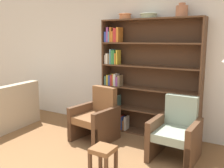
{
  "coord_description": "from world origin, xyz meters",
  "views": [
    {
      "loc": [
        1.73,
        -1.64,
        1.74
      ],
      "look_at": [
        -0.49,
        2.13,
        0.95
      ],
      "focal_mm": 40.0,
      "sensor_mm": 36.0,
      "label": 1
    }
  ],
  "objects_px": {
    "footstool": "(103,153)",
    "armchair_leather": "(96,117)",
    "vase_tall": "(182,11)",
    "armchair_cushioned": "(176,132)",
    "bookshelf": "(141,79)",
    "bowl_copper": "(125,16)",
    "bowl_slate": "(149,16)"
  },
  "relations": [
    {
      "from": "footstool",
      "to": "armchair_leather",
      "type": "bearing_deg",
      "value": 128.01
    },
    {
      "from": "vase_tall",
      "to": "footstool",
      "type": "xyz_separation_m",
      "value": [
        -0.49,
        -1.61,
        -1.9
      ]
    },
    {
      "from": "vase_tall",
      "to": "armchair_cushioned",
      "type": "xyz_separation_m",
      "value": [
        0.18,
        -0.66,
        -1.8
      ]
    },
    {
      "from": "bookshelf",
      "to": "vase_tall",
      "type": "distance_m",
      "value": 1.36
    },
    {
      "from": "bowl_copper",
      "to": "bowl_slate",
      "type": "height_order",
      "value": "bowl_copper"
    },
    {
      "from": "armchair_leather",
      "to": "bowl_copper",
      "type": "bearing_deg",
      "value": -99.18
    },
    {
      "from": "armchair_leather",
      "to": "footstool",
      "type": "xyz_separation_m",
      "value": [
        0.74,
        -0.94,
        -0.1
      ]
    },
    {
      "from": "bookshelf",
      "to": "footstool",
      "type": "height_order",
      "value": "bookshelf"
    },
    {
      "from": "bowl_copper",
      "to": "vase_tall",
      "type": "height_order",
      "value": "vase_tall"
    },
    {
      "from": "bowl_copper",
      "to": "armchair_cushioned",
      "type": "bearing_deg",
      "value": -28.82
    },
    {
      "from": "armchair_leather",
      "to": "armchair_cushioned",
      "type": "distance_m",
      "value": 1.4
    },
    {
      "from": "bookshelf",
      "to": "armchair_cushioned",
      "type": "distance_m",
      "value": 1.27
    },
    {
      "from": "armchair_cushioned",
      "to": "footstool",
      "type": "relative_size",
      "value": 2.41
    },
    {
      "from": "vase_tall",
      "to": "armchair_leather",
      "type": "height_order",
      "value": "vase_tall"
    },
    {
      "from": "bowl_copper",
      "to": "armchair_cushioned",
      "type": "height_order",
      "value": "bowl_copper"
    },
    {
      "from": "bowl_slate",
      "to": "vase_tall",
      "type": "height_order",
      "value": "vase_tall"
    },
    {
      "from": "bowl_copper",
      "to": "bookshelf",
      "type": "bearing_deg",
      "value": 3.44
    },
    {
      "from": "bookshelf",
      "to": "bowl_slate",
      "type": "height_order",
      "value": "bowl_slate"
    },
    {
      "from": "bowl_copper",
      "to": "armchair_cushioned",
      "type": "relative_size",
      "value": 0.25
    },
    {
      "from": "bookshelf",
      "to": "bowl_slate",
      "type": "relative_size",
      "value": 7.1
    },
    {
      "from": "bookshelf",
      "to": "armchair_leather",
      "type": "bearing_deg",
      "value": -127.96
    },
    {
      "from": "vase_tall",
      "to": "bookshelf",
      "type": "bearing_deg",
      "value": 178.36
    },
    {
      "from": "bookshelf",
      "to": "armchair_cushioned",
      "type": "relative_size",
      "value": 2.31
    },
    {
      "from": "bookshelf",
      "to": "bowl_slate",
      "type": "bearing_deg",
      "value": -9.05
    },
    {
      "from": "bowl_slate",
      "to": "vase_tall",
      "type": "relative_size",
      "value": 1.36
    },
    {
      "from": "vase_tall",
      "to": "armchair_cushioned",
      "type": "relative_size",
      "value": 0.24
    },
    {
      "from": "vase_tall",
      "to": "armchair_cushioned",
      "type": "height_order",
      "value": "vase_tall"
    },
    {
      "from": "bookshelf",
      "to": "armchair_leather",
      "type": "xyz_separation_m",
      "value": [
        -0.53,
        -0.68,
        -0.63
      ]
    },
    {
      "from": "bookshelf",
      "to": "footstool",
      "type": "relative_size",
      "value": 5.58
    },
    {
      "from": "bowl_copper",
      "to": "bowl_slate",
      "type": "bearing_deg",
      "value": 0.0
    },
    {
      "from": "bowl_slate",
      "to": "armchair_leather",
      "type": "relative_size",
      "value": 0.33
    },
    {
      "from": "bowl_copper",
      "to": "armchair_cushioned",
      "type": "distance_m",
      "value": 2.23
    }
  ]
}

